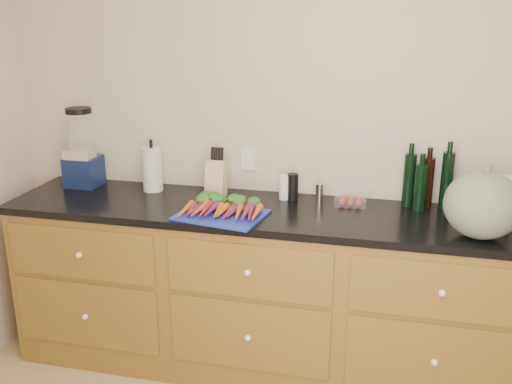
% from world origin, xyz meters
% --- Properties ---
extents(wall_back, '(4.10, 0.05, 2.60)m').
position_xyz_m(wall_back, '(0.00, 1.62, 1.30)').
color(wall_back, beige).
rests_on(wall_back, ground).
extents(cabinets, '(3.60, 0.64, 0.90)m').
position_xyz_m(cabinets, '(0.00, 1.30, 0.45)').
color(cabinets, brown).
rests_on(cabinets, ground).
extents(countertop, '(3.64, 0.62, 0.04)m').
position_xyz_m(countertop, '(0.00, 1.30, 0.92)').
color(countertop, black).
rests_on(countertop, cabinets).
extents(cutting_board, '(0.47, 0.38, 0.01)m').
position_xyz_m(cutting_board, '(-0.63, 1.14, 0.95)').
color(cutting_board, '#1D32AB').
rests_on(cutting_board, countertop).
extents(carrots, '(0.40, 0.27, 0.05)m').
position_xyz_m(carrots, '(-0.63, 1.17, 0.97)').
color(carrots, '#E0581A').
rests_on(carrots, cutting_board).
extents(squash, '(0.34, 0.34, 0.31)m').
position_xyz_m(squash, '(0.60, 1.15, 1.09)').
color(squash, '#576454').
rests_on(squash, countertop).
extents(blender_appliance, '(0.18, 0.18, 0.46)m').
position_xyz_m(blender_appliance, '(-1.56, 1.46, 1.14)').
color(blender_appliance, '#0F1C46').
rests_on(blender_appliance, countertop).
extents(paper_towel, '(0.11, 0.11, 0.25)m').
position_xyz_m(paper_towel, '(-1.13, 1.46, 1.07)').
color(paper_towel, silver).
rests_on(paper_towel, countertop).
extents(knife_block, '(0.10, 0.10, 0.20)m').
position_xyz_m(knife_block, '(-0.74, 1.44, 1.04)').
color(knife_block, tan).
rests_on(knife_block, countertop).
extents(grinder_salt, '(0.06, 0.06, 0.13)m').
position_xyz_m(grinder_salt, '(-0.37, 1.48, 1.01)').
color(grinder_salt, white).
rests_on(grinder_salt, countertop).
extents(grinder_pepper, '(0.06, 0.06, 0.15)m').
position_xyz_m(grinder_pepper, '(-0.32, 1.48, 1.01)').
color(grinder_pepper, black).
rests_on(grinder_pepper, countertop).
extents(canister_chrome, '(0.04, 0.04, 0.10)m').
position_xyz_m(canister_chrome, '(-0.17, 1.48, 0.99)').
color(canister_chrome, silver).
rests_on(canister_chrome, countertop).
extents(tomato_box, '(0.16, 0.13, 0.08)m').
position_xyz_m(tomato_box, '(-0.01, 1.47, 0.98)').
color(tomato_box, white).
rests_on(tomato_box, countertop).
extents(bottles, '(0.25, 0.13, 0.30)m').
position_xyz_m(bottles, '(0.37, 1.51, 1.08)').
color(bottles, black).
rests_on(bottles, countertop).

